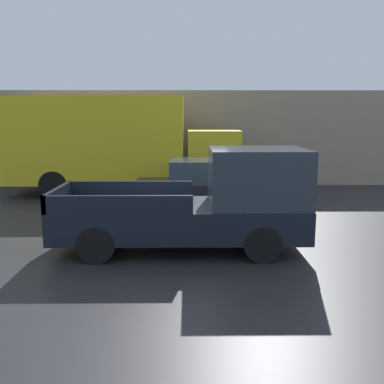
# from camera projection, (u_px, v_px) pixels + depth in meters

# --- Properties ---
(ground_plane) EXTENTS (60.00, 60.00, 0.00)m
(ground_plane) POSITION_uv_depth(u_px,v_px,m) (176.00, 244.00, 10.16)
(ground_plane) COLOR #232326
(building_wall) EXTENTS (28.00, 0.15, 4.05)m
(building_wall) POSITION_uv_depth(u_px,v_px,m) (181.00, 139.00, 18.34)
(building_wall) COLOR gray
(building_wall) RESTS_ON ground
(pickup_truck) EXTENTS (5.53, 2.02, 2.29)m
(pickup_truck) POSITION_uv_depth(u_px,v_px,m) (206.00, 204.00, 9.57)
(pickup_truck) COLOR black
(pickup_truck) RESTS_ON ground
(car) EXTENTS (4.20, 1.85, 1.67)m
(car) POSITION_uv_depth(u_px,v_px,m) (205.00, 186.00, 13.22)
(car) COLOR black
(car) RESTS_ON ground
(delivery_truck) EXTENTS (8.75, 2.39, 3.69)m
(delivery_truck) POSITION_uv_depth(u_px,v_px,m) (113.00, 143.00, 16.22)
(delivery_truck) COLOR gold
(delivery_truck) RESTS_ON ground
(newspaper_box) EXTENTS (0.45, 0.40, 0.98)m
(newspaper_box) POSITION_uv_depth(u_px,v_px,m) (87.00, 175.00, 18.25)
(newspaper_box) COLOR red
(newspaper_box) RESTS_ON ground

